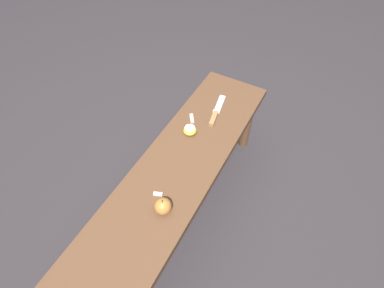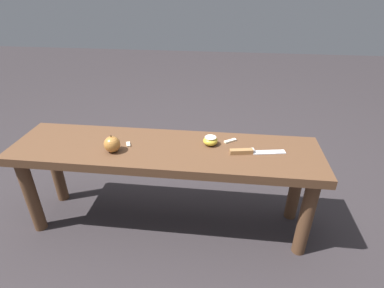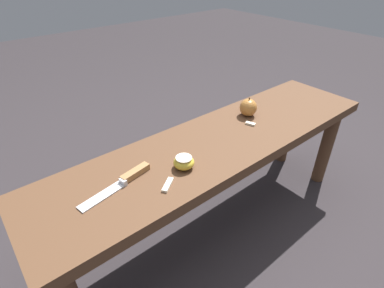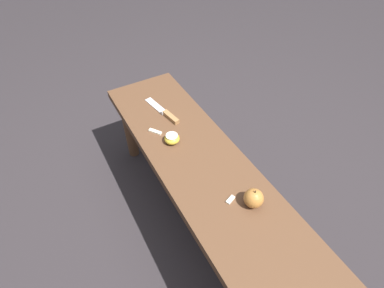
{
  "view_description": "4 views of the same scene",
  "coord_description": "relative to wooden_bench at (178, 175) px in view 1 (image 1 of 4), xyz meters",
  "views": [
    {
      "loc": [
        0.66,
        0.43,
        1.56
      ],
      "look_at": [
        -0.12,
        0.01,
        0.48
      ],
      "focal_mm": 28.0,
      "sensor_mm": 36.0,
      "label": 1
    },
    {
      "loc": [
        -0.26,
        1.14,
        1.12
      ],
      "look_at": [
        -0.12,
        0.01,
        0.48
      ],
      "focal_mm": 28.0,
      "sensor_mm": 36.0,
      "label": 2
    },
    {
      "loc": [
        -0.66,
        -0.64,
        1.03
      ],
      "look_at": [
        -0.12,
        0.01,
        0.48
      ],
      "focal_mm": 28.0,
      "sensor_mm": 36.0,
      "label": 3
    },
    {
      "loc": [
        0.63,
        -0.42,
        1.36
      ],
      "look_at": [
        -0.12,
        0.01,
        0.48
      ],
      "focal_mm": 28.0,
      "sensor_mm": 36.0,
      "label": 4
    }
  ],
  "objects": [
    {
      "name": "ground_plane",
      "position": [
        0.0,
        0.0,
        -0.38
      ],
      "size": [
        8.0,
        8.0,
        0.0
      ],
      "primitive_type": "plane",
      "color": "#2D282B"
    },
    {
      "name": "apple_slice_near_knife",
      "position": [
        -0.29,
        -0.09,
        0.07
      ],
      "size": [
        0.06,
        0.05,
        0.01
      ],
      "color": "silver",
      "rests_on": "wooden_bench"
    },
    {
      "name": "apple_slice_center",
      "position": [
        0.17,
        0.0,
        0.07
      ],
      "size": [
        0.03,
        0.04,
        0.01
      ],
      "color": "silver",
      "rests_on": "wooden_bench"
    },
    {
      "name": "apple_cut",
      "position": [
        -0.2,
        -0.05,
        0.09
      ],
      "size": [
        0.07,
        0.07,
        0.04
      ],
      "color": "gold",
      "rests_on": "wooden_bench"
    },
    {
      "name": "apple_whole",
      "position": [
        0.22,
        0.06,
        0.11
      ],
      "size": [
        0.07,
        0.07,
        0.08
      ],
      "color": "#B27233",
      "rests_on": "wooden_bench"
    },
    {
      "name": "wooden_bench",
      "position": [
        0.0,
        0.0,
        0.0
      ],
      "size": [
        1.39,
        0.35,
        0.45
      ],
      "color": "brown",
      "rests_on": "ground_plane"
    },
    {
      "name": "knife",
      "position": [
        -0.37,
        0.01,
        0.08
      ],
      "size": [
        0.24,
        0.07,
        0.02
      ],
      "rotation": [
        0.0,
        0.0,
        -2.96
      ],
      "color": "silver",
      "rests_on": "wooden_bench"
    }
  ]
}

